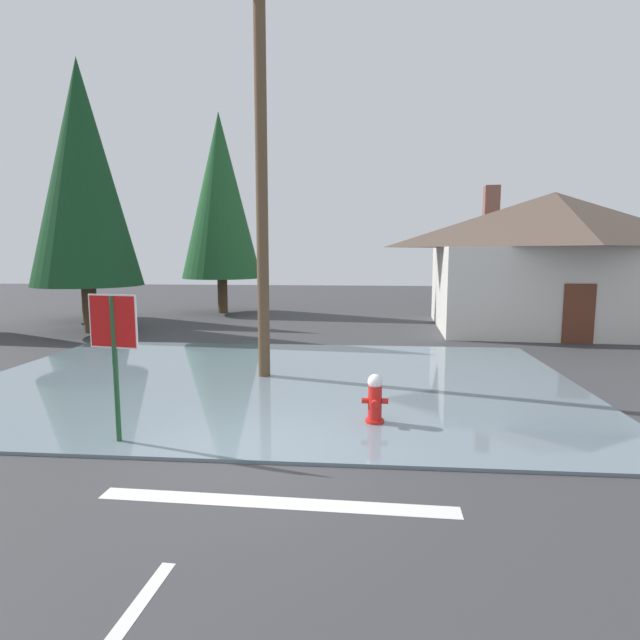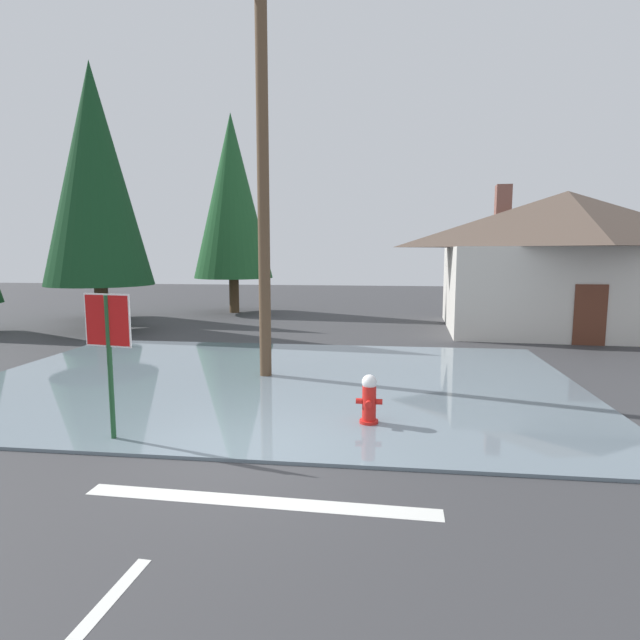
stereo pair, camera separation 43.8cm
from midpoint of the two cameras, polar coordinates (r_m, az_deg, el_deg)
ground_plane at (r=8.11m, az=-7.15°, el=-14.87°), size 80.00×80.00×0.10m
flood_puddle at (r=12.24m, az=-4.14°, el=-6.70°), size 13.91×9.38×0.06m
lane_stop_bar at (r=6.69m, az=-4.82°, el=-19.39°), size 4.43×0.43×0.01m
stop_sign_near at (r=8.66m, az=-21.03°, el=-1.67°), size 0.83×0.16×2.39m
fire_hydrant at (r=9.15m, az=6.84°, el=-8.88°), size 0.46×0.40×0.92m
utility_pole at (r=12.46m, az=-5.29°, el=16.55°), size 1.60×0.28×9.63m
house at (r=22.09m, az=25.88°, el=6.08°), size 9.58×7.59×5.75m
pine_tree_tall_left at (r=26.42m, az=-9.22°, el=13.29°), size 3.90×3.90×9.75m
pine_tree_mid_left at (r=25.50m, az=-23.12°, el=11.45°), size 3.43×3.43×8.57m
pine_tree_short_left at (r=21.48m, az=-23.10°, el=14.47°), size 3.98×3.98×9.94m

